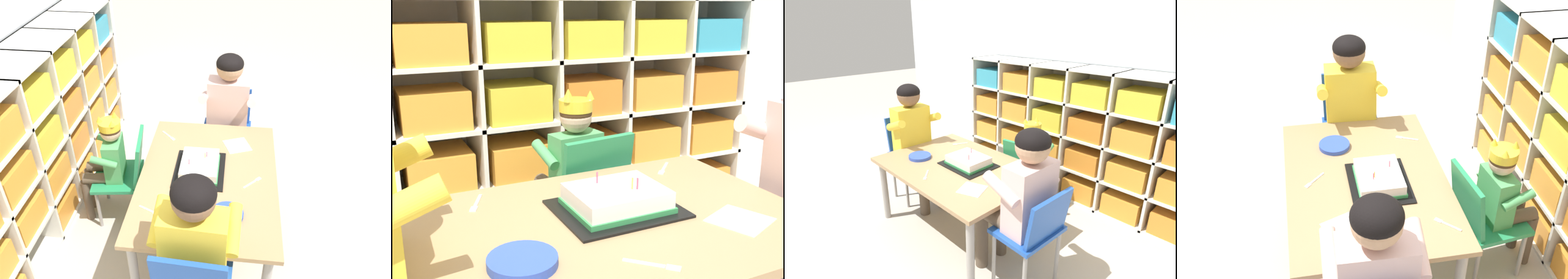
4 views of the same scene
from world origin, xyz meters
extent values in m
plane|color=#BCB2A3|center=(0.00, 0.00, 0.00)|extent=(16.00, 16.00, 0.00)
cube|color=silver|center=(-0.89, 1.15, 0.59)|extent=(0.02, 0.38, 1.19)
cube|color=silver|center=(-0.51, 1.15, 0.59)|extent=(0.02, 0.38, 1.19)
cube|color=silver|center=(-0.13, 1.15, 0.59)|extent=(0.02, 0.38, 1.19)
cube|color=orange|center=(-0.70, 1.13, 0.11)|extent=(0.30, 0.30, 0.18)
cube|color=orange|center=(0.07, 1.13, 0.11)|extent=(0.30, 0.30, 0.18)
cube|color=orange|center=(-0.70, 1.13, 0.40)|extent=(0.30, 0.30, 0.18)
cube|color=orange|center=(-0.32, 1.13, 0.40)|extent=(0.30, 0.30, 0.18)
cube|color=orange|center=(-0.70, 1.13, 0.69)|extent=(0.30, 0.30, 0.18)
cube|color=orange|center=(-0.32, 1.13, 0.69)|extent=(0.30, 0.30, 0.18)
cube|color=teal|center=(-0.70, 1.13, 0.99)|extent=(0.30, 0.30, 0.18)
cube|color=orange|center=(-0.32, 1.13, 0.99)|extent=(0.30, 0.30, 0.18)
cube|color=#A37F56|center=(0.00, 0.00, 0.53)|extent=(1.17, 0.82, 0.03)
cylinder|color=#9E9993|center=(-0.52, -0.35, 0.26)|extent=(0.05, 0.05, 0.52)
cylinder|color=#9E9993|center=(-0.52, 0.35, 0.26)|extent=(0.05, 0.05, 0.52)
cube|color=#238451|center=(0.18, 0.63, 0.33)|extent=(0.38, 0.37, 0.03)
cube|color=#238451|center=(0.20, 0.48, 0.50)|extent=(0.32, 0.11, 0.31)
cylinder|color=gray|center=(0.31, 0.78, 0.16)|extent=(0.02, 0.02, 0.32)
cylinder|color=gray|center=(0.02, 0.74, 0.16)|extent=(0.02, 0.02, 0.32)
cylinder|color=gray|center=(0.34, 0.52, 0.16)|extent=(0.02, 0.02, 0.32)
cylinder|color=gray|center=(0.06, 0.48, 0.16)|extent=(0.02, 0.02, 0.32)
cube|color=#4C9E5B|center=(0.18, 0.64, 0.48)|extent=(0.22, 0.14, 0.29)
sphere|color=#DBB293|center=(0.18, 0.64, 0.70)|extent=(0.13, 0.13, 0.13)
ellipsoid|color=#472D19|center=(0.18, 0.64, 0.72)|extent=(0.14, 0.14, 0.10)
cylinder|color=yellow|center=(0.18, 0.64, 0.75)|extent=(0.14, 0.14, 0.05)
cone|color=yellow|center=(0.17, 0.70, 0.79)|extent=(0.04, 0.04, 0.04)
cone|color=yellow|center=(0.24, 0.62, 0.79)|extent=(0.04, 0.04, 0.04)
cone|color=yellow|center=(0.13, 0.61, 0.79)|extent=(0.04, 0.04, 0.04)
cylinder|color=brown|center=(0.23, 0.75, 0.37)|extent=(0.10, 0.22, 0.07)
cylinder|color=brown|center=(0.11, 0.74, 0.37)|extent=(0.10, 0.22, 0.07)
cylinder|color=brown|center=(0.22, 0.86, 0.17)|extent=(0.06, 0.06, 0.34)
cylinder|color=brown|center=(0.09, 0.84, 0.17)|extent=(0.06, 0.06, 0.34)
cylinder|color=#4C9E5B|center=(0.30, 0.70, 0.55)|extent=(0.07, 0.18, 0.10)
cylinder|color=#4C9E5B|center=(0.05, 0.67, 0.55)|extent=(0.07, 0.18, 0.10)
cube|color=#1E4CA8|center=(-0.65, 0.01, 0.44)|extent=(0.31, 0.37, 0.03)
cube|color=#1E4CA8|center=(-0.78, 0.02, 0.61)|extent=(0.08, 0.33, 0.31)
cylinder|color=gray|center=(-0.54, -0.14, 0.21)|extent=(0.02, 0.02, 0.43)
cylinder|color=gray|center=(-0.52, 0.16, 0.21)|extent=(0.02, 0.02, 0.43)
cylinder|color=gray|center=(-0.77, -0.13, 0.21)|extent=(0.02, 0.02, 0.43)
cylinder|color=gray|center=(-0.76, 0.17, 0.21)|extent=(0.02, 0.02, 0.43)
cube|color=yellow|center=(-0.65, 0.01, 0.66)|extent=(0.17, 0.31, 0.42)
sphere|color=brown|center=(-0.65, 0.01, 0.97)|extent=(0.19, 0.19, 0.19)
ellipsoid|color=black|center=(-0.65, 0.01, 1.00)|extent=(0.19, 0.19, 0.14)
cylinder|color=brown|center=(-0.50, -0.09, 0.48)|extent=(0.30, 0.11, 0.10)
cylinder|color=brown|center=(-0.49, 0.09, 0.48)|extent=(0.30, 0.11, 0.10)
cylinder|color=brown|center=(-0.35, -0.09, 0.22)|extent=(0.08, 0.08, 0.45)
cylinder|color=brown|center=(-0.34, 0.09, 0.22)|extent=(0.08, 0.08, 0.45)
cylinder|color=yellow|center=(-0.59, -0.16, 0.75)|extent=(0.25, 0.08, 0.14)
cylinder|color=yellow|center=(-0.58, 0.18, 0.75)|extent=(0.25, 0.08, 0.14)
sphere|color=tan|center=(0.73, -0.08, 0.93)|extent=(0.19, 0.19, 0.19)
ellipsoid|color=black|center=(0.73, -0.08, 0.96)|extent=(0.19, 0.19, 0.14)
cylinder|color=beige|center=(0.67, 0.09, 0.72)|extent=(0.25, 0.07, 0.14)
cylinder|color=beige|center=(0.66, -0.25, 0.72)|extent=(0.25, 0.07, 0.14)
cube|color=black|center=(0.05, 0.06, 0.55)|extent=(0.37, 0.31, 0.01)
cube|color=white|center=(0.05, 0.06, 0.59)|extent=(0.28, 0.22, 0.06)
cube|color=#338E4C|center=(0.05, 0.06, 0.56)|extent=(0.29, 0.23, 0.02)
cylinder|color=#EFCC4C|center=(0.09, 0.03, 0.64)|extent=(0.01, 0.01, 0.04)
cylinder|color=#E54C66|center=(0.10, 0.02, 0.64)|extent=(0.01, 0.01, 0.04)
cylinder|color=#E54C66|center=(0.01, 0.12, 0.64)|extent=(0.01, 0.01, 0.04)
cylinder|color=blue|center=(-0.31, -0.13, 0.56)|extent=(0.17, 0.17, 0.02)
cube|color=white|center=(0.34, -0.17, 0.55)|extent=(0.20, 0.20, 0.00)
cube|color=white|center=(-0.32, 0.31, 0.55)|extent=(0.05, 0.09, 0.00)
cube|color=white|center=(-0.34, 0.25, 0.55)|extent=(0.03, 0.04, 0.00)
cube|color=white|center=(0.41, 0.33, 0.55)|extent=(0.08, 0.08, 0.00)
cube|color=white|center=(0.36, 0.28, 0.55)|extent=(0.04, 0.04, 0.00)
cube|color=white|center=(-0.05, -0.25, 0.55)|extent=(0.08, 0.08, 0.00)
cube|color=white|center=(0.01, -0.30, 0.55)|extent=(0.04, 0.04, 0.00)
camera|label=1|loc=(-1.80, -0.13, 2.06)|focal=35.76mm
camera|label=2|loc=(-0.62, -1.13, 1.15)|focal=44.25mm
camera|label=3|loc=(1.65, -1.34, 1.55)|focal=28.88mm
camera|label=4|loc=(1.93, -0.31, 2.11)|focal=44.52mm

